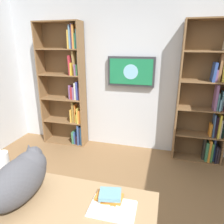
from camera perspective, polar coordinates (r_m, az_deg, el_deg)
wall_back at (r=3.59m, az=4.83°, el=10.46°), size 4.52×0.06×2.70m
bookshelf_left at (r=3.48m, az=25.49°, el=3.31°), size 0.76×0.28×2.18m
bookshelf_right at (r=3.84m, az=-12.14°, el=6.35°), size 0.82×0.28×2.20m
wall_mounted_tv at (r=3.49m, az=5.32°, el=11.12°), size 0.79×0.07×0.49m
desk at (r=1.76m, az=-16.01°, el=-26.12°), size 1.49×0.62×0.73m
cat at (r=1.73m, az=-23.66°, el=-15.95°), size 0.30×0.70×0.35m
open_binder at (r=1.59m, az=0.09°, el=-25.20°), size 0.33×0.23×0.02m
paper_towel_roll at (r=1.99m, az=-28.00°, el=-13.36°), size 0.11×0.11×0.27m
desk_book_stack at (r=1.64m, az=-0.52°, el=-22.43°), size 0.20×0.16×0.07m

